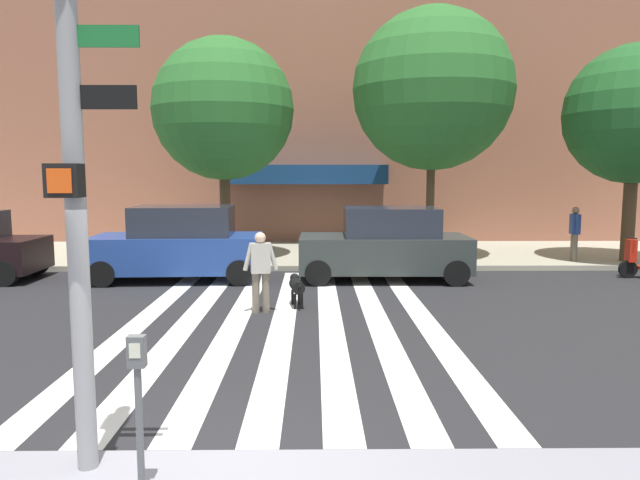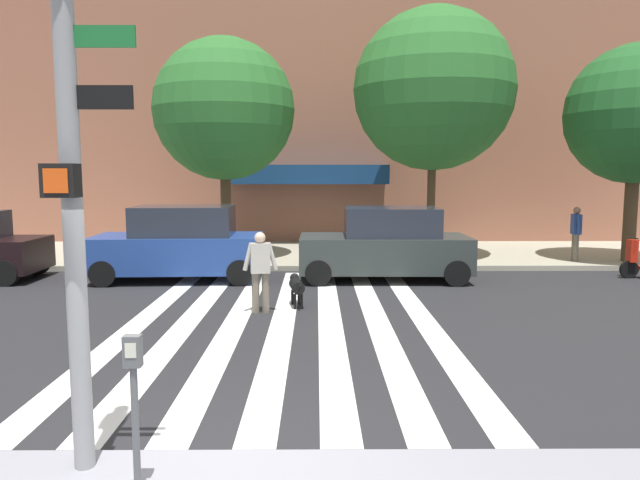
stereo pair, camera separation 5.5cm
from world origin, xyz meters
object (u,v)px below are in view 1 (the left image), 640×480
dog_on_leash (297,286)px  street_tree_middle (433,90)px  parking_meter_curbside (138,393)px  pedestrian_bystander (575,230)px  pedestrian_dog_walker (261,268)px  street_tree_nearest (223,110)px  parked_car_behind_first (179,244)px  street_tree_further (635,115)px  parked_car_third_in_line (385,245)px  traffic_light_pole (68,88)px

dog_on_leash → street_tree_middle: bearing=56.7°
parking_meter_curbside → pedestrian_bystander: 15.83m
street_tree_middle → pedestrian_bystander: 6.07m
pedestrian_dog_walker → street_tree_nearest: bearing=104.4°
parking_meter_curbside → pedestrian_dog_walker: pedestrian_dog_walker is taller
street_tree_middle → pedestrian_dog_walker: bearing=-125.2°
parked_car_behind_first → street_tree_further: 13.65m
parked_car_third_in_line → street_tree_nearest: size_ratio=0.66×
street_tree_nearest → pedestrian_bystander: street_tree_nearest is taller
street_tree_nearest → street_tree_middle: bearing=0.5°
street_tree_middle → pedestrian_dog_walker: (-4.72, -6.69, -4.41)m
street_tree_middle → street_tree_further: 5.94m
parking_meter_curbside → street_tree_nearest: size_ratio=0.20×
traffic_light_pole → parked_car_behind_first: bearing=98.3°
street_tree_middle → dog_on_leash: size_ratio=7.54×
parked_car_behind_first → street_tree_middle: (7.18, 3.05, 4.39)m
dog_on_leash → traffic_light_pole: bearing=-103.5°
street_tree_nearest → street_tree_further: size_ratio=1.05×
street_tree_middle → parking_meter_curbside: bearing=-110.5°
traffic_light_pole → parked_car_behind_first: (-1.48, 10.12, -2.58)m
parked_car_third_in_line → pedestrian_bystander: size_ratio=2.70×
pedestrian_bystander → traffic_light_pole: bearing=-128.8°
parked_car_third_in_line → street_tree_nearest: (-4.65, 2.99, 3.81)m
pedestrian_dog_walker → street_tree_further: bearing=28.8°
parking_meter_curbside → pedestrian_bystander: pedestrian_bystander is taller
street_tree_nearest → street_tree_further: 12.27m
street_tree_middle → street_tree_further: size_ratio=1.19×
traffic_light_pole → street_tree_nearest: size_ratio=0.86×
pedestrian_dog_walker → pedestrian_bystander: size_ratio=1.00×
parking_meter_curbside → dog_on_leash: 7.57m
parked_car_third_in_line → traffic_light_pole: bearing=-111.3°
traffic_light_pole → pedestrian_dog_walker: 7.04m
dog_on_leash → pedestrian_bystander: (8.26, 5.32, 0.63)m
street_tree_nearest → pedestrian_bystander: size_ratio=4.11×
parked_car_third_in_line → pedestrian_bystander: (6.01, 2.25, 0.16)m
parked_car_third_in_line → street_tree_further: size_ratio=0.69×
street_tree_further → parked_car_behind_first: bearing=-170.6°
parking_meter_curbside → dog_on_leash: size_ratio=1.34×
pedestrian_bystander → street_tree_nearest: bearing=176.0°
traffic_light_pole → street_tree_further: street_tree_further is taller
traffic_light_pole → parking_meter_curbside: (0.62, -0.42, -2.49)m
pedestrian_dog_walker → dog_on_leash: pedestrian_dog_walker is taller
parked_car_third_in_line → pedestrian_dog_walker: bearing=-129.1°
parked_car_third_in_line → pedestrian_bystander: bearing=20.5°
parking_meter_curbside → street_tree_nearest: street_tree_nearest is taller
parked_car_behind_first → street_tree_nearest: size_ratio=0.65×
street_tree_middle → street_tree_nearest: bearing=-179.5°
parked_car_behind_first → street_tree_further: size_ratio=0.69×
parked_car_third_in_line → pedestrian_dog_walker: size_ratio=2.70×
dog_on_leash → parked_car_third_in_line: bearing=53.7°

